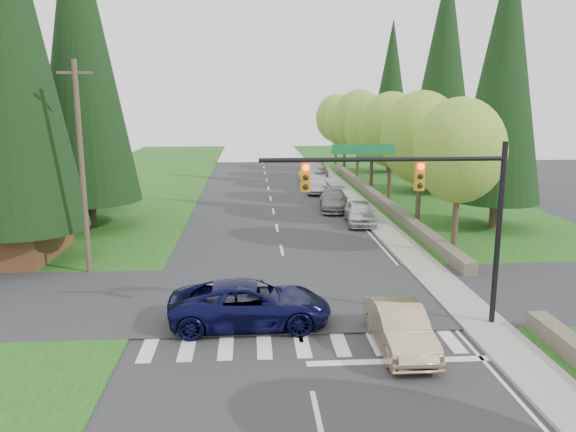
{
  "coord_description": "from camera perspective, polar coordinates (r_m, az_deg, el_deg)",
  "views": [
    {
      "loc": [
        -1.7,
        -14.57,
        8.25
      ],
      "look_at": [
        0.07,
        11.4,
        2.8
      ],
      "focal_mm": 35.0,
      "sensor_mm": 36.0,
      "label": 1
    }
  ],
  "objects": [
    {
      "name": "decid_tree_5",
      "position": [
        64.53,
        5.81,
        9.36
      ],
      "size": [
        4.8,
        4.8,
        8.3
      ],
      "color": "#38281C",
      "rests_on": "ground"
    },
    {
      "name": "decid_tree_2",
      "position": [
        43.98,
        10.44,
        8.61
      ],
      "size": [
        5.0,
        5.0,
        8.82
      ],
      "color": "#38281C",
      "rests_on": "ground"
    },
    {
      "name": "utility_pole",
      "position": [
        27.86,
        -20.2,
        4.7
      ],
      "size": [
        1.6,
        0.24,
        10.0
      ],
      "color": "#473828",
      "rests_on": "ground"
    },
    {
      "name": "parked_car_c",
      "position": [
        50.09,
        2.92,
        3.21
      ],
      "size": [
        2.09,
        4.71,
        1.5
      ],
      "primitive_type": "imported",
      "rotation": [
        0.0,
        0.0,
        -0.11
      ],
      "color": "#9E9EA3",
      "rests_on": "ground"
    },
    {
      "name": "decid_tree_6",
      "position": [
        71.44,
        4.95,
        9.88
      ],
      "size": [
        5.2,
        5.2,
        8.86
      ],
      "color": "#38281C",
      "rests_on": "ground"
    },
    {
      "name": "ground",
      "position": [
        16.83,
        2.52,
        -17.55
      ],
      "size": [
        120.0,
        120.0,
        0.0
      ],
      "primitive_type": "plane",
      "color": "#28282B",
      "rests_on": "ground"
    },
    {
      "name": "decid_tree_4",
      "position": [
        57.67,
        7.2,
        9.57
      ],
      "size": [
        5.4,
        5.4,
        9.18
      ],
      "color": "#38281C",
      "rests_on": "ground"
    },
    {
      "name": "decid_tree_3",
      "position": [
        50.82,
        8.59,
        8.79
      ],
      "size": [
        5.0,
        5.0,
        8.55
      ],
      "color": "#38281C",
      "rests_on": "ground"
    },
    {
      "name": "decid_tree_1",
      "position": [
        37.31,
        13.38,
        7.75
      ],
      "size": [
        5.2,
        5.2,
        8.8
      ],
      "color": "#38281C",
      "rests_on": "ground"
    },
    {
      "name": "parked_car_e",
      "position": [
        60.99,
        3.01,
        4.78
      ],
      "size": [
        2.61,
        5.54,
        1.56
      ],
      "primitive_type": "imported",
      "rotation": [
        0.0,
        0.0,
        -0.08
      ],
      "color": "#A1A0A5",
      "rests_on": "ground"
    },
    {
      "name": "grass_west",
      "position": [
        37.28,
        -21.45,
        -1.74
      ],
      "size": [
        14.0,
        110.0,
        0.06
      ],
      "primitive_type": "cube",
      "color": "#194B14",
      "rests_on": "ground"
    },
    {
      "name": "conifer_e_c",
      "position": [
        64.51,
        10.44,
        12.57
      ],
      "size": [
        5.1,
        5.1,
        16.8
      ],
      "color": "#38281C",
      "rests_on": "ground"
    },
    {
      "name": "traffic_signal",
      "position": [
        20.27,
        13.59,
        2.22
      ],
      "size": [
        8.7,
        0.37,
        6.8
      ],
      "color": "black",
      "rests_on": "ground"
    },
    {
      "name": "conifer_e_a",
      "position": [
        38.0,
        21.11,
        13.39
      ],
      "size": [
        5.44,
        5.44,
        17.8
      ],
      "color": "#38281C",
      "rests_on": "ground"
    },
    {
      "name": "conifer_w_c",
      "position": [
        38.11,
        -20.36,
        15.7
      ],
      "size": [
        6.46,
        6.46,
        20.8
      ],
      "color": "#38281C",
      "rests_on": "ground"
    },
    {
      "name": "sedan_champagne",
      "position": [
        19.48,
        11.28,
        -11.07
      ],
      "size": [
        1.61,
        4.55,
        1.5
      ],
      "primitive_type": "imported",
      "rotation": [
        0.0,
        0.0,
        0.01
      ],
      "color": "tan",
      "rests_on": "ground"
    },
    {
      "name": "conifer_w_a",
      "position": [
        30.82,
        -26.4,
        15.38
      ],
      "size": [
        6.12,
        6.12,
        19.8
      ],
      "color": "#38281C",
      "rests_on": "ground"
    },
    {
      "name": "suv_navy",
      "position": [
        21.01,
        -3.84,
        -8.9
      ],
      "size": [
        6.0,
        2.85,
        1.65
      ],
      "primitive_type": "imported",
      "rotation": [
        0.0,
        0.0,
        1.59
      ],
      "color": "#0A0C34",
      "rests_on": "ground"
    },
    {
      "name": "conifer_w_e",
      "position": [
        44.35,
        -20.61,
        13.74
      ],
      "size": [
        5.78,
        5.78,
        18.8
      ],
      "color": "#38281C",
      "rests_on": "ground"
    },
    {
      "name": "grass_east",
      "position": [
        38.45,
        18.68,
        -1.15
      ],
      "size": [
        14.0,
        110.0,
        0.06
      ],
      "primitive_type": "cube",
      "color": "#194B14",
      "rests_on": "ground"
    },
    {
      "name": "conifer_e_b",
      "position": [
        51.42,
        15.55,
        14.25
      ],
      "size": [
        6.12,
        6.12,
        19.8
      ],
      "color": "#38281C",
      "rests_on": "ground"
    },
    {
      "name": "parked_car_a",
      "position": [
        37.78,
        7.32,
        0.34
      ],
      "size": [
        2.19,
        4.74,
        1.57
      ],
      "primitive_type": "imported",
      "rotation": [
        0.0,
        0.0,
        -0.07
      ],
      "color": "silver",
      "rests_on": "ground"
    },
    {
      "name": "stone_wall_north",
      "position": [
        46.42,
        8.98,
        1.89
      ],
      "size": [
        0.7,
        40.0,
        0.7
      ],
      "primitive_type": "cube",
      "color": "#4C4438",
      "rests_on": "ground"
    },
    {
      "name": "parked_car_d",
      "position": [
        56.63,
        2.12,
        4.14
      ],
      "size": [
        1.99,
        4.11,
        1.35
      ],
      "primitive_type": "imported",
      "rotation": [
        0.0,
        0.0,
        0.1
      ],
      "color": "silver",
      "rests_on": "ground"
    },
    {
      "name": "curb_east",
      "position": [
        38.26,
        7.88,
        -0.63
      ],
      "size": [
        0.2,
        80.0,
        0.13
      ],
      "primitive_type": "cube",
      "color": "gray",
      "rests_on": "ground"
    },
    {
      "name": "decid_tree_0",
      "position": [
        30.69,
        17.03,
        6.36
      ],
      "size": [
        4.8,
        4.8,
        8.37
      ],
      "color": "#38281C",
      "rests_on": "ground"
    },
    {
      "name": "sidewalk_east",
      "position": [
        38.45,
        9.12,
        -0.61
      ],
      "size": [
        1.8,
        80.0,
        0.13
      ],
      "primitive_type": "cube",
      "color": "gray",
      "rests_on": "ground"
    },
    {
      "name": "cross_street",
      "position": [
        24.09,
        0.39,
        -8.2
      ],
      "size": [
        120.0,
        8.0,
        0.1
      ],
      "primitive_type": "cube",
      "color": "#28282B",
      "rests_on": "ground"
    },
    {
      "name": "parked_car_b",
      "position": [
        42.41,
        4.73,
        1.6
      ],
      "size": [
        2.55,
        5.31,
        1.49
      ],
      "primitive_type": "imported",
      "rotation": [
        0.0,
        0.0,
        -0.09
      ],
      "color": "slate",
      "rests_on": "ground"
    }
  ]
}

